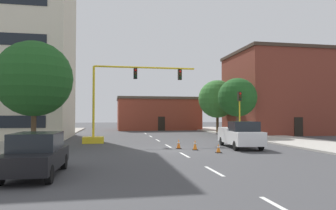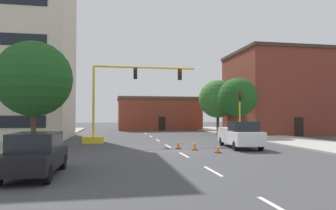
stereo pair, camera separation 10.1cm
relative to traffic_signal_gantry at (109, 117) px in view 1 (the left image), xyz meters
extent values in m
plane|color=#424244|center=(4.65, -6.10, -2.30)|extent=(160.00, 160.00, 0.00)
cube|color=#9E998E|center=(-7.41, 1.90, -2.23)|extent=(6.00, 56.00, 0.14)
cube|color=#B2ADA3|center=(16.70, 1.90, -2.23)|extent=(6.00, 56.00, 0.14)
cube|color=silver|center=(4.65, -20.10, -2.30)|extent=(0.16, 2.40, 0.01)
cube|color=silver|center=(4.65, -14.60, -2.30)|extent=(0.16, 2.40, 0.01)
cube|color=silver|center=(4.65, -9.10, -2.30)|extent=(0.16, 2.40, 0.01)
cube|color=silver|center=(4.65, -3.60, -2.30)|extent=(0.16, 2.40, 0.01)
cube|color=silver|center=(4.65, 1.90, -2.30)|extent=(0.16, 2.40, 0.01)
cube|color=silver|center=(4.65, 7.40, -2.30)|extent=(0.16, 2.40, 0.01)
cube|color=silver|center=(4.65, 12.90, -2.30)|extent=(0.16, 2.40, 0.01)
cube|color=brown|center=(7.90, 23.71, 0.18)|extent=(13.29, 8.04, 4.97)
cube|color=#4C4238|center=(7.90, 23.71, 2.87)|extent=(13.59, 8.34, 0.40)
cube|color=black|center=(7.90, 19.66, -1.20)|extent=(1.10, 0.06, 2.20)
cube|color=brown|center=(21.44, 9.86, 2.88)|extent=(10.61, 10.67, 10.35)
cube|color=#3D2D23|center=(21.44, 9.86, 8.25)|extent=(10.91, 10.97, 0.40)
cube|color=black|center=(21.44, 4.49, -1.20)|extent=(1.10, 0.06, 2.20)
cube|color=yellow|center=(-1.33, 0.00, -2.02)|extent=(1.80, 1.20, 0.55)
cylinder|color=yellow|center=(-1.33, 0.00, 1.35)|extent=(0.20, 0.20, 6.20)
cylinder|color=yellow|center=(3.22, 0.00, 4.45)|extent=(9.10, 0.16, 0.16)
cube|color=black|center=(2.31, 0.00, 3.88)|extent=(0.32, 0.36, 0.95)
sphere|color=red|center=(2.31, -0.19, 4.15)|extent=(0.20, 0.20, 0.20)
sphere|color=#38280A|center=(2.31, -0.19, 3.87)|extent=(0.20, 0.20, 0.20)
sphere|color=black|center=(2.31, -0.19, 3.59)|extent=(0.20, 0.20, 0.20)
cube|color=black|center=(6.40, 0.00, 3.88)|extent=(0.32, 0.36, 0.95)
sphere|color=red|center=(6.40, -0.19, 4.15)|extent=(0.20, 0.20, 0.20)
sphere|color=#38280A|center=(6.40, -0.19, 3.87)|extent=(0.20, 0.20, 0.20)
sphere|color=black|center=(6.40, -0.19, 3.59)|extent=(0.20, 0.20, 0.20)
cylinder|color=yellow|center=(12.91, 1.50, 0.10)|extent=(0.14, 0.14, 4.80)
cube|color=black|center=(12.91, 1.50, 2.03)|extent=(0.32, 0.36, 0.95)
sphere|color=red|center=(12.91, 1.31, 2.30)|extent=(0.20, 0.20, 0.20)
sphere|color=#38280A|center=(12.91, 1.31, 2.02)|extent=(0.20, 0.20, 0.20)
sphere|color=black|center=(12.91, 1.31, 1.74)|extent=(0.20, 0.20, 0.20)
cylinder|color=brown|center=(13.86, 4.25, -0.90)|extent=(0.36, 0.36, 2.80)
sphere|color=#1E511E|center=(13.86, 4.25, 2.10)|extent=(4.27, 4.27, 4.27)
cylinder|color=#4C3823|center=(-5.30, -4.03, -0.78)|extent=(0.36, 0.36, 3.04)
sphere|color=#1E511E|center=(-5.30, -4.03, 2.78)|extent=(5.45, 5.45, 5.45)
cylinder|color=#4C3823|center=(14.53, 12.61, -0.94)|extent=(0.36, 0.36, 2.71)
sphere|color=#33702D|center=(14.53, 12.61, 2.36)|extent=(5.18, 5.18, 5.18)
cube|color=white|center=(9.70, -5.82, -1.48)|extent=(2.52, 5.57, 0.95)
cube|color=#1E2328|center=(9.62, -6.72, -0.66)|extent=(2.01, 1.97, 0.70)
cube|color=white|center=(9.82, -4.64, -0.93)|extent=(2.27, 2.99, 0.16)
cylinder|color=black|center=(10.42, -7.74, -1.96)|extent=(0.29, 0.70, 0.68)
cylinder|color=black|center=(8.63, -7.56, -1.96)|extent=(0.29, 0.70, 0.68)
cylinder|color=black|center=(10.78, -4.08, -1.96)|extent=(0.29, 0.70, 0.68)
cylinder|color=black|center=(8.99, -3.91, -1.96)|extent=(0.29, 0.70, 0.68)
cube|color=black|center=(-2.75, -14.38, -1.61)|extent=(1.94, 4.53, 0.70)
cube|color=#1E2328|center=(-2.75, -14.28, -0.91)|extent=(1.75, 2.33, 0.70)
cylinder|color=black|center=(-3.55, -12.83, -1.96)|extent=(0.23, 0.68, 0.68)
cylinder|color=black|center=(-1.90, -12.86, -1.96)|extent=(0.23, 0.68, 0.68)
cylinder|color=black|center=(-1.96, -15.92, -1.96)|extent=(0.23, 0.68, 0.68)
cube|color=black|center=(7.07, -8.45, -2.28)|extent=(0.36, 0.36, 0.04)
cone|color=orange|center=(7.07, -8.45, -1.98)|extent=(0.28, 0.28, 0.55)
cylinder|color=white|center=(7.07, -8.45, -1.92)|extent=(0.19, 0.19, 0.08)
cube|color=black|center=(5.05, -5.60, -2.28)|extent=(0.36, 0.36, 0.04)
cone|color=orange|center=(5.05, -5.60, -1.93)|extent=(0.28, 0.28, 0.65)
cylinder|color=white|center=(5.05, -5.60, -1.85)|extent=(0.19, 0.19, 0.08)
cube|color=black|center=(6.00, -6.65, -2.28)|extent=(0.36, 0.36, 0.04)
cone|color=orange|center=(6.00, -6.65, -1.92)|extent=(0.28, 0.28, 0.69)
cylinder|color=white|center=(6.00, -6.65, -1.83)|extent=(0.19, 0.19, 0.08)
camera|label=1|loc=(0.21, -27.50, 0.16)|focal=32.77mm
camera|label=2|loc=(0.31, -27.51, 0.16)|focal=32.77mm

